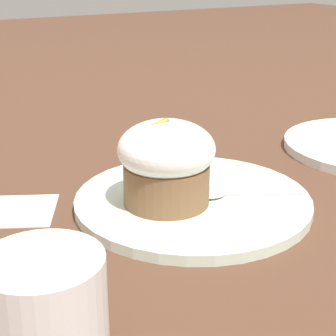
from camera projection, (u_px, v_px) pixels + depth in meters
ground_plane at (193, 206)px, 0.64m from camera, size 4.00×4.00×0.00m
dessert_plate at (193, 201)px, 0.64m from camera, size 0.27×0.27×0.01m
carrot_cake at (168, 163)px, 0.60m from camera, size 0.10×0.10×0.10m
spoon at (222, 193)px, 0.64m from camera, size 0.12×0.08×0.01m
coffee_cup at (42, 312)px, 0.38m from camera, size 0.12×0.09×0.08m
paper_napkin at (10, 211)px, 0.62m from camera, size 0.12×0.12×0.00m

